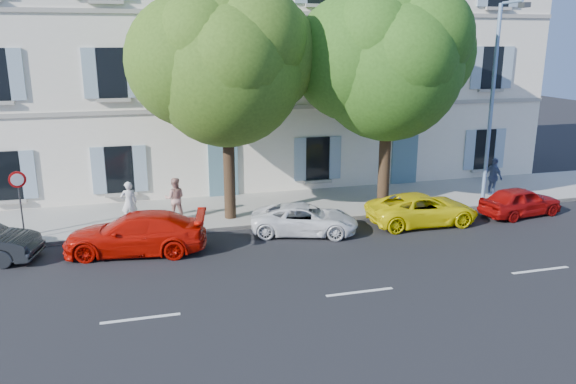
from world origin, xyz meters
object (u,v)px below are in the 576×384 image
object	(u,v)px
car_red_coupe	(136,233)
tree_right	(389,67)
street_lamp	(495,94)
road_sign	(19,191)
pedestrian_c	(494,177)
car_red_hatchback	(520,201)
pedestrian_b	(175,198)
tree_left	(226,70)
car_white_coupe	(305,219)
pedestrian_a	(129,203)
car_yellow_supercar	(422,209)

from	to	relation	value
car_red_coupe	tree_right	distance (m)	11.41
car_red_coupe	street_lamp	world-z (taller)	street_lamp
road_sign	pedestrian_c	bearing A→B (deg)	2.55
tree_right	pedestrian_c	xyz separation A→B (m)	(5.56, 0.49, -4.86)
car_red_hatchback	pedestrian_b	size ratio (longest dim) A/B	2.13
car_red_coupe	pedestrian_c	size ratio (longest dim) A/B	2.73
tree_left	road_sign	xyz separation A→B (m)	(-7.34, -0.68, -3.90)
car_white_coupe	tree_left	distance (m)	6.18
street_lamp	pedestrian_c	bearing A→B (deg)	44.10
pedestrian_a	pedestrian_b	xyz separation A→B (m)	(1.71, 0.17, -0.00)
car_red_coupe	pedestrian_b	size ratio (longest dim) A/B	2.85
car_red_hatchback	car_white_coupe	bearing A→B (deg)	80.12
street_lamp	pedestrian_a	xyz separation A→B (m)	(-14.61, 1.10, -3.82)
pedestrian_b	tree_right	bearing A→B (deg)	-177.73
car_yellow_supercar	road_sign	xyz separation A→B (m)	(-14.44, 1.59, 1.32)
car_yellow_supercar	car_red_hatchback	size ratio (longest dim) A/B	1.23
car_yellow_supercar	tree_right	size ratio (longest dim) A/B	0.48
car_white_coupe	pedestrian_a	distance (m)	6.65
pedestrian_a	pedestrian_c	size ratio (longest dim) A/B	0.96
road_sign	pedestrian_a	bearing A→B (deg)	14.61
car_red_coupe	street_lamp	size ratio (longest dim) A/B	0.57
street_lamp	pedestrian_b	size ratio (longest dim) A/B	5.00
car_red_hatchback	pedestrian_a	world-z (taller)	pedestrian_a
car_red_coupe	tree_right	xyz separation A→B (m)	(9.92, 2.21, 5.18)
car_white_coupe	street_lamp	distance (m)	9.53
car_red_coupe	pedestrian_a	world-z (taller)	pedestrian_a
pedestrian_c	tree_left	bearing A→B (deg)	83.76
car_red_hatchback	street_lamp	bearing A→B (deg)	14.24
pedestrian_a	pedestrian_b	size ratio (longest dim) A/B	1.00
pedestrian_a	pedestrian_b	distance (m)	1.72
car_white_coupe	car_yellow_supercar	world-z (taller)	car_yellow_supercar
car_red_hatchback	road_sign	bearing A→B (deg)	76.27
tree_right	pedestrian_b	world-z (taller)	tree_right
car_white_coupe	car_red_hatchback	bearing A→B (deg)	-73.35
car_white_coupe	tree_left	xyz separation A→B (m)	(-2.39, 2.14, 5.28)
road_sign	pedestrian_c	xyz separation A→B (m)	(19.23, 0.86, -0.91)
road_sign	tree_left	bearing A→B (deg)	5.28
car_yellow_supercar	pedestrian_c	bearing A→B (deg)	-61.99
car_red_coupe	car_yellow_supercar	world-z (taller)	car_red_coupe
car_red_coupe	car_yellow_supercar	bearing A→B (deg)	101.36
car_white_coupe	pedestrian_b	world-z (taller)	pedestrian_b
car_red_hatchback	pedestrian_a	xyz separation A→B (m)	(-15.24, 2.57, 0.37)
car_white_coupe	road_sign	bearing A→B (deg)	99.25
car_red_coupe	car_white_coupe	distance (m)	6.00
car_yellow_supercar	pedestrian_b	world-z (taller)	pedestrian_b
road_sign	pedestrian_c	distance (m)	19.27
car_red_coupe	car_red_hatchback	distance (m)	15.04
car_yellow_supercar	pedestrian_a	xyz separation A→B (m)	(-10.89, 2.51, 0.37)
car_red_coupe	pedestrian_c	xyz separation A→B (m)	(15.48, 2.70, 0.33)
car_white_coupe	pedestrian_b	distance (m)	5.17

